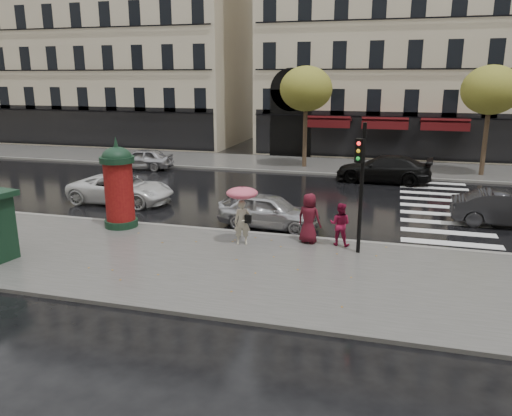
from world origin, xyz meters
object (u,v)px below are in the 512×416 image
(woman_red, at_px, (340,224))
(car_white, at_px, (121,189))
(car_far_silver, at_px, (142,159))
(car_black, at_px, (383,169))
(woman_umbrella, at_px, (242,206))
(traffic_light, at_px, (361,176))
(man_burgundy, at_px, (309,218))
(morris_column, at_px, (119,184))
(car_silver, at_px, (269,211))
(car_darkgrey, at_px, (508,209))

(woman_red, height_order, car_white, woman_red)
(car_white, xyz_separation_m, car_far_silver, (-3.43, 8.49, -0.01))
(woman_red, xyz_separation_m, car_black, (1.17, 12.28, -0.12))
(woman_red, bearing_deg, woman_umbrella, 21.02)
(woman_red, bearing_deg, traffic_light, 142.30)
(man_burgundy, relative_size, car_white, 0.36)
(car_white, bearing_deg, car_far_silver, 22.28)
(morris_column, distance_m, traffic_light, 9.48)
(car_silver, height_order, car_far_silver, car_silver)
(car_silver, distance_m, car_white, 8.13)
(morris_column, height_order, car_white, morris_column)
(woman_red, height_order, morris_column, morris_column)
(woman_umbrella, bearing_deg, traffic_light, 1.82)
(man_burgundy, xyz_separation_m, morris_column, (-7.62, 0.00, 0.82))
(morris_column, relative_size, car_darkgrey, 0.83)
(woman_umbrella, relative_size, car_black, 0.40)
(car_silver, bearing_deg, morris_column, 112.69)
(man_burgundy, distance_m, car_far_silver, 18.07)
(car_darkgrey, height_order, car_white, car_darkgrey)
(man_burgundy, xyz_separation_m, car_silver, (-1.93, 1.80, -0.33))
(woman_umbrella, bearing_deg, morris_column, 171.43)
(traffic_light, relative_size, car_silver, 1.07)
(car_white, bearing_deg, morris_column, -149.95)
(morris_column, height_order, traffic_light, traffic_light)
(woman_red, bearing_deg, car_far_silver, -33.03)
(car_black, bearing_deg, woman_umbrella, -15.38)
(car_silver, height_order, car_black, car_black)
(man_burgundy, xyz_separation_m, car_white, (-9.80, 3.82, -0.33))
(car_darkgrey, bearing_deg, woman_umbrella, 120.72)
(car_silver, height_order, car_darkgrey, car_darkgrey)
(man_burgundy, relative_size, traffic_light, 0.41)
(man_burgundy, bearing_deg, traffic_light, 176.03)
(woman_red, height_order, car_black, woman_red)
(morris_column, relative_size, traffic_light, 0.82)
(woman_umbrella, relative_size, car_darkgrey, 0.49)
(morris_column, xyz_separation_m, car_darkgrey, (15.05, 4.60, -1.14))
(traffic_light, xyz_separation_m, car_black, (0.50, 12.96, -2.02))
(woman_umbrella, bearing_deg, car_black, 70.82)
(car_silver, height_order, car_white, car_white)
(car_black, xyz_separation_m, car_far_silver, (-15.52, 0.03, -0.08))
(car_darkgrey, distance_m, car_black, 9.25)
(traffic_light, distance_m, car_far_silver, 19.96)
(car_darkgrey, xyz_separation_m, car_far_silver, (-20.67, 7.71, -0.02))
(woman_umbrella, distance_m, car_darkgrey, 11.14)
(car_silver, xyz_separation_m, car_black, (4.21, 10.48, 0.07))
(traffic_light, height_order, car_white, traffic_light)
(woman_red, bearing_deg, morris_column, 7.59)
(morris_column, bearing_deg, car_darkgrey, 16.99)
(man_burgundy, distance_m, car_darkgrey, 8.75)
(car_black, bearing_deg, car_silver, -18.11)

